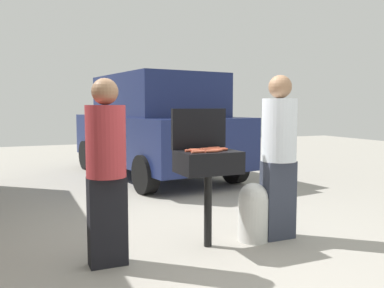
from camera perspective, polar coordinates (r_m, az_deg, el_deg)
ground_plane at (r=4.21m, az=2.72°, el=-14.39°), size 24.00×24.00×0.00m
bbq_grill at (r=4.08m, az=2.22°, el=-3.04°), size 0.60×0.44×0.97m
grill_lid_open at (r=4.25m, az=0.95°, el=2.13°), size 0.60×0.05×0.42m
hot_dog_0 at (r=3.99m, az=3.39°, el=-0.92°), size 0.13×0.04×0.03m
hot_dog_1 at (r=3.99m, az=-0.08°, el=-0.91°), size 0.13×0.04×0.03m
hot_dog_2 at (r=4.14m, az=1.98°, el=-0.68°), size 0.13×0.04×0.03m
hot_dog_3 at (r=4.06m, az=0.50°, el=-0.81°), size 0.13×0.04×0.03m
hot_dog_4 at (r=3.94m, az=2.78°, el=-1.00°), size 0.13×0.03×0.03m
hot_dog_5 at (r=4.22m, az=3.05°, el=-0.57°), size 0.13×0.03×0.03m
hot_dog_6 at (r=4.05m, az=2.40°, el=-0.82°), size 0.13×0.04×0.03m
hot_dog_7 at (r=4.12m, az=2.29°, el=-0.72°), size 0.13×0.03×0.03m
hot_dog_8 at (r=4.09m, az=4.12°, el=-0.77°), size 0.13×0.03×0.03m
hot_dog_9 at (r=4.16m, az=3.86°, el=-0.67°), size 0.13×0.03×0.03m
hot_dog_10 at (r=3.96m, az=0.71°, el=-0.95°), size 0.13×0.04×0.03m
hot_dog_11 at (r=3.88m, az=0.87°, el=-1.08°), size 0.13×0.03×0.03m
propane_tank at (r=4.41m, az=8.53°, el=-9.19°), size 0.32×0.32×0.62m
person_left at (r=3.66m, az=-11.85°, el=-2.93°), size 0.35×0.35×1.66m
person_right at (r=4.42m, az=12.02°, el=-0.96°), size 0.37×0.37×1.74m
parked_minivan at (r=8.29m, az=-5.22°, el=2.57°), size 2.52×4.62×2.02m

